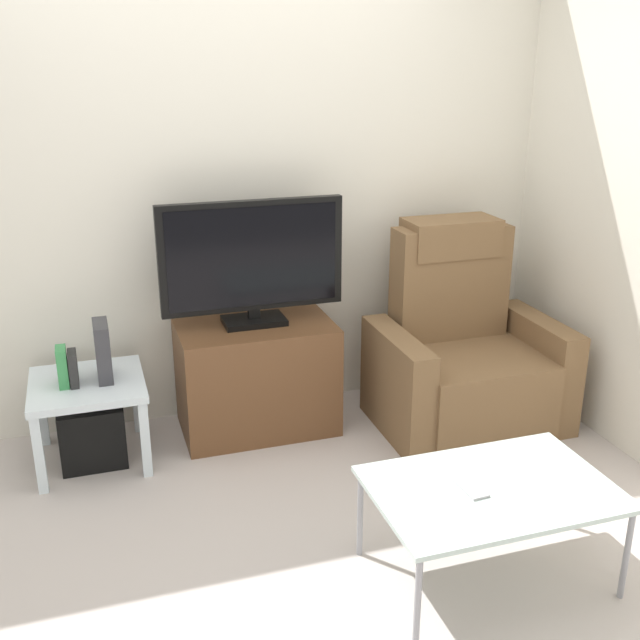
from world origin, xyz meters
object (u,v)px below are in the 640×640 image
Objects in this scene: television at (252,260)px; side_table at (88,394)px; subwoofer_box at (92,431)px; book_leftmost at (62,367)px; recliner_armchair at (463,355)px; coffee_table at (491,492)px; game_console at (103,351)px; tv_stand at (257,377)px; book_middle at (73,368)px; cell_phone at (471,488)px.

side_table is (-0.86, -0.10, -0.57)m from television.
book_leftmost is at bearing -168.69° from subwoofer_box.
recliner_armchair is 3.50× the size of subwoofer_box.
subwoofer_box is at bearing 135.50° from coffee_table.
game_console is at bearing 166.87° from recliner_armchair.
book_leftmost is at bearing 168.14° from recliner_armchair.
subwoofer_box is at bearing 116.57° from side_table.
tv_stand reaches higher than coffee_table.
book_middle is 1.11× the size of cell_phone.
book_middle reaches higher than coffee_table.
recliner_armchair reaches higher than side_table.
cell_phone is (0.47, -1.46, 0.10)m from tv_stand.
side_table is at bearing 11.31° from book_leftmost.
television is at bearing 7.51° from book_middle.
television is 1.64m from cell_phone.
recliner_armchair is at bearing -4.32° from side_table.
subwoofer_box is 1.85× the size of book_middle.
game_console is at bearing 128.07° from cell_phone.
subwoofer_box is 0.36m from book_middle.
book_leftmost is 0.22× the size of coffee_table.
subwoofer_box is 2.06× the size of cell_phone.
coffee_table is at bearing -122.00° from recliner_armchair.
book_middle reaches higher than subwoofer_box.
television is 0.86m from game_console.
game_console is (-0.77, -0.09, -0.37)m from television.
tv_stand and book_middle have the same top height.
tv_stand is 0.99m from book_leftmost.
book_leftmost is at bearing 137.86° from coffee_table.
subwoofer_box is at bearing -173.66° from game_console.
cell_phone is at bearing -125.36° from recliner_armchair.
book_leftmost reaches higher than subwoofer_box.
book_leftmost reaches higher than tv_stand.
side_table is 1.98m from coffee_table.
tv_stand is 0.90× the size of coffee_table.
coffee_table is 0.09m from cell_phone.
recliner_armchair is at bearing -3.64° from book_middle.
television is 0.87× the size of recliner_armchair.
book_leftmost reaches higher than cell_phone.
side_table is (-1.96, 0.15, -0.01)m from recliner_armchair.
tv_stand is 2.61× the size of subwoofer_box.
television reaches higher than book_middle.
side_table is (-0.86, -0.08, 0.06)m from tv_stand.
coffee_table is at bearing -44.50° from side_table.
game_console reaches higher than book_middle.
television is at bearing 90.00° from tv_stand.
game_console is at bearing -173.32° from television.
television reaches higher than coffee_table.
side_table is 3.23× the size of book_middle.
side_table is 0.60× the size of coffee_table.
side_table is at bearing 130.28° from cell_phone.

